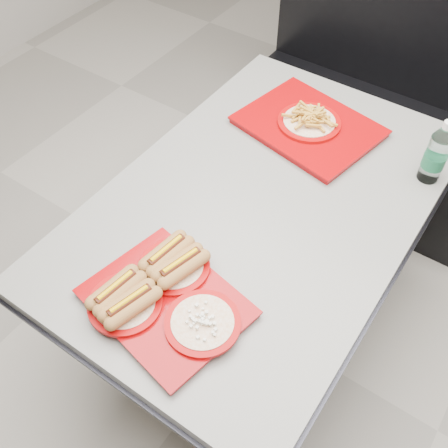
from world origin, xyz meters
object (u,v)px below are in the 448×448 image
Objects in this scene: diner_table at (260,233)px; water_bottle at (436,155)px; booth_bench at (380,112)px; tray_far at (309,124)px; tray_near at (162,294)px.

water_bottle is at bearing 44.95° from diner_table.
tray_far is at bearing -93.91° from booth_bench.
booth_bench is 1.61m from tray_near.
tray_near is at bearing -92.79° from diner_table.
tray_near is at bearing -88.25° from tray_far.
water_bottle reaches higher than tray_near.
tray_far reaches higher than diner_table.
booth_bench reaches higher than water_bottle.
tray_far reaches higher than tray_near.
booth_bench is (0.00, 1.09, -0.18)m from diner_table.
tray_near is (-0.02, -0.47, 0.20)m from diner_table.
diner_table is 1.11m from booth_bench.
tray_far is at bearing -179.42° from water_bottle.
tray_far is 2.29× the size of water_bottle.
booth_bench is 2.97× the size of tray_near.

